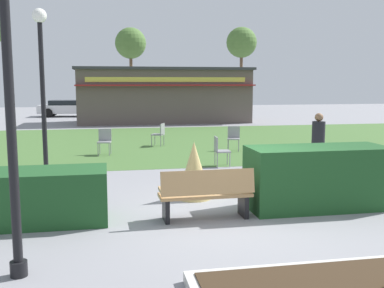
% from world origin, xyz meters
% --- Properties ---
extents(ground_plane, '(80.00, 80.00, 0.00)m').
position_xyz_m(ground_plane, '(0.00, 0.00, 0.00)').
color(ground_plane, gray).
extents(lawn_patch, '(36.00, 12.00, 0.01)m').
position_xyz_m(lawn_patch, '(0.00, 10.85, 0.00)').
color(lawn_patch, '#446B33').
rests_on(lawn_patch, ground_plane).
extents(park_bench, '(1.71, 0.55, 0.95)m').
position_xyz_m(park_bench, '(-0.62, -0.09, 0.48)').
color(park_bench, tan).
rests_on(park_bench, ground_plane).
extents(hedge_left, '(2.60, 1.10, 0.95)m').
position_xyz_m(hedge_left, '(-3.69, 0.29, 0.48)').
color(hedge_left, '#1E4C23').
rests_on(hedge_left, ground_plane).
extents(hedge_right, '(2.77, 1.10, 1.23)m').
position_xyz_m(hedge_right, '(1.72, 0.27, 0.62)').
color(hedge_right, '#1E4C23').
rests_on(hedge_right, ground_plane).
extents(ornamental_grass_behind_left, '(0.69, 0.69, 1.05)m').
position_xyz_m(ornamental_grass_behind_left, '(0.95, 1.97, 0.52)').
color(ornamental_grass_behind_left, tan).
rests_on(ornamental_grass_behind_left, ground_plane).
extents(ornamental_grass_behind_right, '(0.75, 0.75, 1.24)m').
position_xyz_m(ornamental_grass_behind_right, '(-0.55, 1.46, 0.62)').
color(ornamental_grass_behind_right, tan).
rests_on(ornamental_grass_behind_right, ground_plane).
extents(lamppost_near, '(0.36, 0.36, 4.32)m').
position_xyz_m(lamppost_near, '(-3.53, -2.00, 2.71)').
color(lamppost_near, black).
rests_on(lamppost_near, ground_plane).
extents(lamppost_mid, '(0.36, 0.36, 4.32)m').
position_xyz_m(lamppost_mid, '(-3.95, 4.22, 2.71)').
color(lamppost_mid, black).
rests_on(lamppost_mid, ground_plane).
extents(trash_bin, '(0.52, 0.52, 0.83)m').
position_xyz_m(trash_bin, '(2.81, 0.65, 0.41)').
color(trash_bin, '#2D4233').
rests_on(trash_bin, ground_plane).
extents(food_kiosk, '(10.76, 4.31, 3.39)m').
position_xyz_m(food_kiosk, '(1.19, 20.39, 1.71)').
color(food_kiosk, '#594C47').
rests_on(food_kiosk, ground_plane).
extents(cafe_chair_west, '(0.59, 0.59, 0.89)m').
position_xyz_m(cafe_chair_west, '(-0.32, 9.66, 0.53)').
color(cafe_chair_west, gray).
rests_on(cafe_chair_west, ground_plane).
extents(cafe_chair_east, '(0.50, 0.50, 0.89)m').
position_xyz_m(cafe_chair_east, '(-2.45, 7.89, 0.53)').
color(cafe_chair_east, gray).
rests_on(cafe_chair_east, ground_plane).
extents(cafe_chair_center, '(0.47, 0.47, 0.89)m').
position_xyz_m(cafe_chair_center, '(0.92, 5.02, 0.53)').
color(cafe_chair_center, gray).
rests_on(cafe_chair_center, ground_plane).
extents(cafe_chair_north, '(0.55, 0.55, 0.89)m').
position_xyz_m(cafe_chair_north, '(2.19, 7.91, 0.53)').
color(cafe_chair_north, gray).
rests_on(cafe_chair_north, ground_plane).
extents(person_strolling, '(0.34, 0.34, 1.69)m').
position_xyz_m(person_strolling, '(3.11, 3.09, 0.86)').
color(person_strolling, '#23232D').
rests_on(person_strolling, ground_plane).
extents(parked_car_west_slot, '(4.35, 2.35, 1.20)m').
position_xyz_m(parked_car_west_slot, '(-5.12, 26.39, 0.64)').
color(parked_car_west_slot, silver).
rests_on(parked_car_west_slot, ground_plane).
extents(parked_car_center_slot, '(4.33, 2.30, 1.20)m').
position_xyz_m(parked_car_center_slot, '(-0.28, 26.38, 0.64)').
color(parked_car_center_slot, '#B7BABF').
rests_on(parked_car_center_slot, ground_plane).
extents(tree_left_bg, '(2.80, 2.80, 7.55)m').
position_xyz_m(tree_left_bg, '(10.06, 32.94, 6.08)').
color(tree_left_bg, brown).
rests_on(tree_left_bg, ground_plane).
extents(tree_center_bg, '(2.80, 2.80, 7.41)m').
position_xyz_m(tree_center_bg, '(-0.06, 34.01, 5.95)').
color(tree_center_bg, brown).
rests_on(tree_center_bg, ground_plane).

